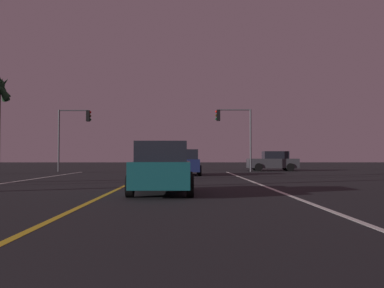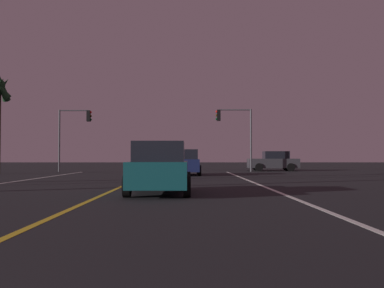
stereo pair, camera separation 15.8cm
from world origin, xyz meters
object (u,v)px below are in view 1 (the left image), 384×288
at_px(car_lead_same_lane, 162,169).
at_px(traffic_light_near_right, 233,125).
at_px(traffic_light_near_left, 75,126).
at_px(street_lamp_right_near, 377,5).
at_px(car_ahead_far, 186,163).
at_px(car_crossing_side, 273,161).

bearing_deg(car_lead_same_lane, traffic_light_near_right, -11.97).
bearing_deg(traffic_light_near_left, street_lamp_right_near, -60.31).
bearing_deg(street_lamp_right_near, car_ahead_far, -74.24).
height_order(car_lead_same_lane, street_lamp_right_near, street_lamp_right_near).
distance_m(car_crossing_side, street_lamp_right_near, 27.57).
distance_m(car_ahead_far, traffic_light_near_right, 8.35).
bearing_deg(traffic_light_near_right, traffic_light_near_left, -0.00).
relative_size(car_ahead_far, street_lamp_right_near, 0.52).
xyz_separation_m(car_lead_same_lane, car_ahead_far, (0.73, 15.06, 0.00)).
bearing_deg(traffic_light_near_right, car_crossing_side, -148.58).
height_order(car_ahead_far, traffic_light_near_right, traffic_light_near_right).
bearing_deg(car_ahead_far, car_lead_same_lane, 177.23).
distance_m(car_lead_same_lane, traffic_light_near_left, 23.53).
height_order(car_crossing_side, car_ahead_far, same).
distance_m(car_crossing_side, traffic_light_near_left, 17.05).
height_order(car_ahead_far, traffic_light_near_left, traffic_light_near_left).
xyz_separation_m(car_lead_same_lane, street_lamp_right_near, (5.84, -3.04, 4.41)).
xyz_separation_m(car_ahead_far, street_lamp_right_near, (5.11, -18.10, 4.41)).
distance_m(car_crossing_side, traffic_light_near_right, 5.26).
distance_m(car_ahead_far, street_lamp_right_near, 19.31).
bearing_deg(street_lamp_right_near, car_crossing_side, -95.23).
xyz_separation_m(traffic_light_near_right, street_lamp_right_near, (1.21, -24.84, 1.42)).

